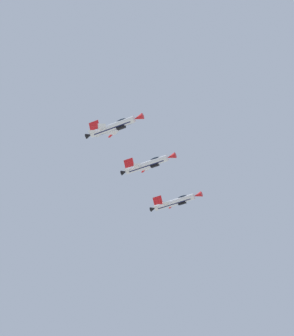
# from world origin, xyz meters

# --- Properties ---
(fighter_jet_lead) EXTENTS (13.05, 11.79, 5.49)m
(fighter_jet_lead) POSITION_xyz_m (40.69, 130.73, 119.42)
(fighter_jet_lead) COLOR white
(fighter_jet_left_wing) EXTENTS (13.05, 11.79, 5.49)m
(fighter_jet_left_wing) POSITION_xyz_m (28.89, 117.03, 118.70)
(fighter_jet_left_wing) COLOR white
(fighter_jet_right_wing) EXTENTS (13.05, 11.89, 5.33)m
(fighter_jet_right_wing) POSITION_xyz_m (17.04, 105.28, 117.97)
(fighter_jet_right_wing) COLOR white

